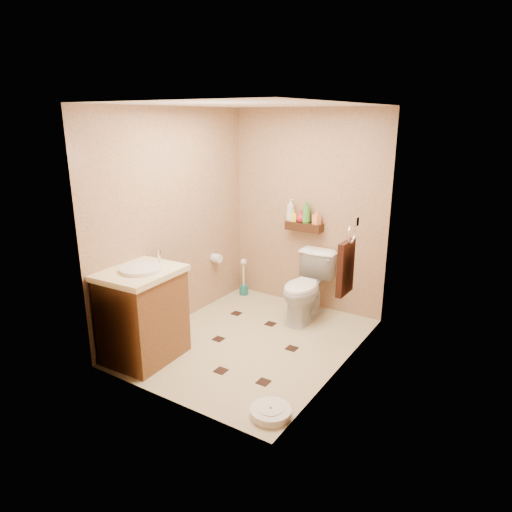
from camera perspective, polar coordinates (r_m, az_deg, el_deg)
The scene contains 19 objects.
ground at distance 4.94m, azimuth -0.61°, elevation -10.62°, with size 2.50×2.50×0.00m, color #C7B691.
wall_back at distance 5.57m, azimuth 6.44°, elevation 5.62°, with size 2.00×0.04×2.40m, color tan.
wall_front at distance 3.57m, azimuth -11.73°, elevation -1.14°, with size 2.00×0.04×2.40m, color tan.
wall_left at distance 5.11m, azimuth -10.10°, elevation 4.43°, with size 0.04×2.50×2.40m, color tan.
wall_right at distance 4.07m, azimuth 11.21°, elevation 1.12°, with size 0.04×2.50×2.40m, color tan.
ceiling at distance 4.38m, azimuth -0.71°, elevation 18.45°, with size 2.00×2.50×0.02m, color silver.
wall_shelf at distance 5.54m, azimuth 6.01°, elevation 3.66°, with size 0.46×0.14×0.10m, color #3B2210.
floor_accents at distance 4.89m, azimuth -0.74°, elevation -10.90°, with size 1.17×1.26×0.01m.
toilet at distance 5.34m, azimuth 6.26°, elevation -3.92°, with size 0.44×0.77×0.78m, color white.
vanity at distance 4.57m, azimuth -13.91°, elevation -6.98°, with size 0.65×0.78×1.06m.
bathroom_scale at distance 3.85m, azimuth 1.84°, elevation -18.89°, with size 0.44×0.44×0.07m.
toilet_brush at distance 6.10m, azimuth -1.56°, elevation -3.28°, with size 0.11×0.11×0.50m.
towel_ring at distance 4.39m, azimuth 11.19°, elevation -1.16°, with size 0.12×0.30×0.76m.
toilet_paper at distance 5.71m, azimuth -4.96°, elevation -0.27°, with size 0.12×0.11×0.12m.
bottle_a at distance 5.58m, azimuth 4.34°, elevation 5.77°, with size 0.11×0.11×0.27m, color silver.
bottle_b at distance 5.58m, azimuth 4.74°, elevation 5.08°, with size 0.07×0.07×0.15m, color yellow.
bottle_c at distance 5.53m, azimuth 5.67°, elevation 4.98°, with size 0.12×0.12×0.15m, color red.
bottle_d at distance 5.49m, azimuth 6.31°, elevation 5.50°, with size 0.10×0.10×0.27m, color green.
bottle_e at distance 5.44m, azimuth 7.60°, elevation 4.83°, with size 0.08×0.08×0.17m, color #FF9154.
Camera 1 is at (2.40, -3.66, 2.29)m, focal length 32.00 mm.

